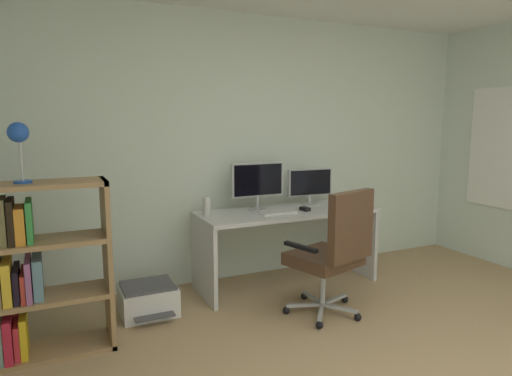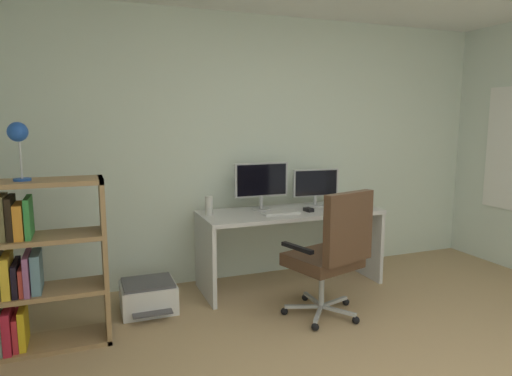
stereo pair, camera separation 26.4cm
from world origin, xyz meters
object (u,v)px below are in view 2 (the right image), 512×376
at_px(bookshelf, 33,266).
at_px(desk, 290,229).
at_px(desk_lamp, 18,136).
at_px(printer, 148,296).
at_px(computer_mouse, 309,210).
at_px(monitor_secondary, 316,185).
at_px(desktop_speaker, 209,205).
at_px(keyboard, 281,213).
at_px(office_chair, 332,251).
at_px(monitor_main, 261,182).

bearing_deg(bookshelf, desk, 12.32).
height_order(desk, desk_lamp, desk_lamp).
bearing_deg(printer, desk_lamp, -157.66).
bearing_deg(printer, computer_mouse, 1.09).
distance_m(monitor_secondary, computer_mouse, 0.36).
relative_size(computer_mouse, desktop_speaker, 0.59).
distance_m(keyboard, office_chair, 0.73).
relative_size(desk, printer, 3.63).
height_order(computer_mouse, office_chair, office_chair).
distance_m(keyboard, desktop_speaker, 0.65).
bearing_deg(desktop_speaker, office_chair, -50.37).
xyz_separation_m(office_chair, bookshelf, (-2.13, 0.34, 0.02)).
distance_m(monitor_main, bookshelf, 2.05).
relative_size(desk, computer_mouse, 16.95).
bearing_deg(computer_mouse, desktop_speaker, 161.28).
bearing_deg(office_chair, desk, 88.51).
height_order(monitor_secondary, computer_mouse, monitor_secondary).
xyz_separation_m(monitor_main, monitor_secondary, (0.58, 0.00, -0.06)).
bearing_deg(bookshelf, computer_mouse, 9.15).
height_order(bookshelf, printer, bookshelf).
height_order(office_chair, printer, office_chair).
xyz_separation_m(monitor_main, keyboard, (0.09, -0.25, -0.26)).
bearing_deg(desk_lamp, printer, 22.34).
bearing_deg(desk_lamp, computer_mouse, 9.05).
xyz_separation_m(monitor_secondary, printer, (-1.69, -0.27, -0.81)).
relative_size(computer_mouse, printer, 0.21).
bearing_deg(keyboard, desk, 35.36).
distance_m(desk_lamp, printer, 1.61).
height_order(keyboard, computer_mouse, computer_mouse).
xyz_separation_m(monitor_main, printer, (-1.11, -0.27, -0.87)).
xyz_separation_m(keyboard, bookshelf, (-2.01, -0.36, -0.15)).
bearing_deg(desk_lamp, keyboard, 10.04).
xyz_separation_m(computer_mouse, office_chair, (-0.16, -0.71, -0.18)).
bearing_deg(printer, desktop_speaker, 20.37).
bearing_deg(desk, monitor_secondary, 21.89).
bearing_deg(monitor_main, bookshelf, -162.42).
relative_size(monitor_secondary, printer, 1.01).
relative_size(monitor_secondary, desk_lamp, 1.23).
relative_size(monitor_main, desk_lamp, 1.37).
bearing_deg(bookshelf, keyboard, 10.18).
bearing_deg(keyboard, computer_mouse, 0.61).
relative_size(monitor_secondary, keyboard, 1.39).
xyz_separation_m(computer_mouse, bookshelf, (-2.30, -0.37, -0.16)).
xyz_separation_m(office_chair, printer, (-1.33, 0.68, -0.44)).
xyz_separation_m(bookshelf, desk_lamp, (-0.03, 0.00, 0.88)).
bearing_deg(monitor_main, monitor_secondary, 0.00).
bearing_deg(computer_mouse, keyboard, 175.00).
bearing_deg(keyboard, bookshelf, -171.13).
relative_size(monitor_main, bookshelf, 0.45).
relative_size(computer_mouse, bookshelf, 0.09).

